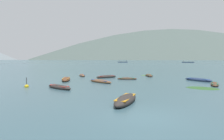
{
  "coord_description": "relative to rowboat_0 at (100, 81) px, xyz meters",
  "views": [
    {
      "loc": [
        -1.57,
        -9.35,
        3.11
      ],
      "look_at": [
        -2.54,
        30.47,
        0.68
      ],
      "focal_mm": 28.07,
      "sensor_mm": 36.0,
      "label": 1
    }
  ],
  "objects": [
    {
      "name": "rowboat_9",
      "position": [
        -5.21,
        1.83,
        0.04
      ],
      "size": [
        1.83,
        3.97,
        0.63
      ],
      "color": "brown",
      "rests_on": "ground"
    },
    {
      "name": "rowboat_4",
      "position": [
        2.81,
        -11.01,
        0.05
      ],
      "size": [
        2.39,
        3.98,
        0.67
      ],
      "color": "#2D2826",
      "rests_on": "ground"
    },
    {
      "name": "rowboat_5",
      "position": [
        3.83,
        3.68,
        -0.03
      ],
      "size": [
        3.1,
        1.04,
        0.39
      ],
      "color": "#4C3323",
      "rests_on": "ground"
    },
    {
      "name": "rowboat_0",
      "position": [
        0.0,
        0.0,
        0.0
      ],
      "size": [
        3.67,
        3.47,
        0.5
      ],
      "color": "brown",
      "rests_on": "ground"
    },
    {
      "name": "rowboat_7",
      "position": [
        8.19,
        8.88,
        -0.0
      ],
      "size": [
        1.19,
        3.51,
        0.49
      ],
      "color": "#4C3323",
      "rests_on": "ground"
    },
    {
      "name": "ground_plane",
      "position": [
        3.71,
        1485.93,
        -0.16
      ],
      "size": [
        6000.0,
        6000.0,
        0.0
      ],
      "primitive_type": "plane",
      "color": "#385660"
    },
    {
      "name": "rowboat_6",
      "position": [
        13.97,
        -2.26,
        -0.02
      ],
      "size": [
        2.37,
        3.52,
        0.44
      ],
      "color": "#4C3323",
      "rests_on": "ground"
    },
    {
      "name": "weed_patch_1",
      "position": [
        11.43,
        -4.48,
        -0.16
      ],
      "size": [
        3.87,
        3.35,
        0.14
      ],
      "primitive_type": "ellipsoid",
      "rotation": [
        0.0,
        0.0,
        2.7
      ],
      "color": "#2D5628",
      "rests_on": "ground"
    },
    {
      "name": "rowboat_1",
      "position": [
        0.47,
        6.05,
        0.01
      ],
      "size": [
        3.7,
        2.84,
        0.54
      ],
      "color": "#2D2826",
      "rests_on": "ground"
    },
    {
      "name": "mountain_3",
      "position": [
        317.71,
        1773.16,
        269.34
      ],
      "size": [
        2311.94,
        2311.94,
        538.99
      ],
      "primitive_type": "cone",
      "color": "#4C5B56",
      "rests_on": "ground"
    },
    {
      "name": "rowboat_8",
      "position": [
        14.03,
        2.08,
        0.01
      ],
      "size": [
        3.2,
        3.96,
        0.53
      ],
      "color": "navy",
      "rests_on": "ground"
    },
    {
      "name": "mountain_4",
      "position": [
        769.12,
        1809.65,
        288.07
      ],
      "size": [
        1423.23,
        1423.23,
        576.46
      ],
      "primitive_type": "cone",
      "color": "slate",
      "rests_on": "ground"
    },
    {
      "name": "mooring_buoy",
      "position": [
        -7.87,
        -4.28,
        -0.05
      ],
      "size": [
        0.45,
        0.45,
        1.22
      ],
      "color": "yellow",
      "rests_on": "ground"
    },
    {
      "name": "mountain_1",
      "position": [
        -864.53,
        1875.94,
        146.71
      ],
      "size": [
        920.62,
        920.62,
        293.74
      ],
      "primitive_type": "cone",
      "color": "slate",
      "rests_on": "ground"
    },
    {
      "name": "ferry_1",
      "position": [
        8.75,
        154.82,
        0.29
      ],
      "size": [
        9.9,
        4.05,
        2.54
      ],
      "color": "navy",
      "rests_on": "ground"
    },
    {
      "name": "mountain_2",
      "position": [
        -376.01,
        1507.54,
        186.88
      ],
      "size": [
        1030.39,
        1030.39,
        374.09
      ],
      "primitive_type": "cone",
      "color": "slate",
      "rests_on": "ground"
    },
    {
      "name": "ferry_0",
      "position": [
        70.7,
        145.46,
        0.29
      ],
      "size": [
        11.37,
        7.67,
        2.54
      ],
      "color": "navy",
      "rests_on": "ground"
    },
    {
      "name": "rowboat_2",
      "position": [
        -3.95,
        -5.05,
        0.0
      ],
      "size": [
        3.57,
        3.07,
        0.51
      ],
      "color": "#2D2826",
      "rests_on": "ground"
    },
    {
      "name": "rowboat_3",
      "position": [
        -4.2,
        8.83,
        -0.01
      ],
      "size": [
        1.98,
        3.59,
        0.48
      ],
      "color": "brown",
      "rests_on": "ground"
    },
    {
      "name": "weed_patch_0",
      "position": [
        7.72,
        10.48,
        -0.16
      ],
      "size": [
        1.99,
        1.91,
        0.14
      ],
      "primitive_type": "ellipsoid",
      "rotation": [
        0.0,
        0.0,
        2.43
      ],
      "color": "#477033",
      "rests_on": "ground"
    }
  ]
}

